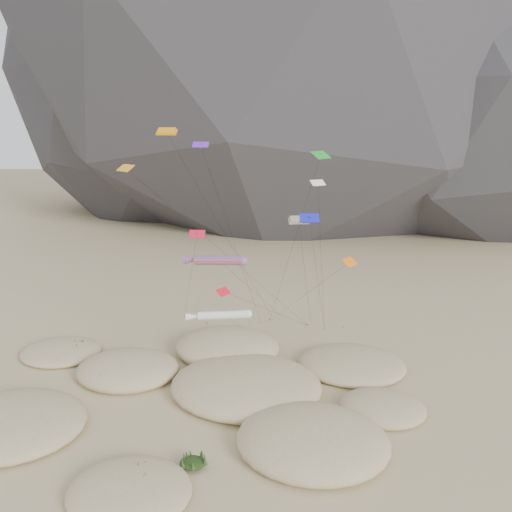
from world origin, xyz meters
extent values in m
plane|color=#CCB789|center=(0.00, 0.00, 0.00)|extent=(500.00, 500.00, 0.00)
ellipsoid|color=black|center=(8.00, 115.00, 60.00)|extent=(191.54, 147.29, 156.00)
ellipsoid|color=#2B2B30|center=(-37.00, 123.00, 44.00)|extent=(136.20, 127.83, 116.00)
ellipsoid|color=black|center=(56.00, 110.00, 38.00)|extent=(130.55, 126.41, 100.00)
ellipsoid|color=#CCB789|center=(-19.65, -4.73, 0.68)|extent=(15.06, 12.80, 3.00)
ellipsoid|color=#CCB789|center=(-4.71, -11.98, 0.47)|extent=(10.30, 8.76, 2.08)
ellipsoid|color=#CCB789|center=(9.99, -3.99, 0.78)|extent=(14.34, 12.19, 3.49)
ellipsoid|color=#CCB789|center=(-12.16, 7.35, 0.69)|extent=(12.27, 10.43, 3.05)
ellipsoid|color=#CCB789|center=(2.48, 5.19, 0.78)|extent=(17.05, 14.49, 3.47)
ellipsoid|color=#CCB789|center=(17.19, 2.89, 0.47)|extent=(9.04, 7.68, 2.08)
ellipsoid|color=#CCB789|center=(-1.27, 14.34, 0.87)|extent=(13.63, 11.58, 3.87)
ellipsoid|color=#CCB789|center=(14.62, 12.18, 0.51)|extent=(13.13, 11.16, 2.28)
ellipsoid|color=#CCB789|center=(-22.70, 11.41, 0.41)|extent=(10.42, 8.86, 1.84)
ellipsoid|color=black|center=(-17.66, -4.98, 0.90)|extent=(2.93, 2.50, 0.88)
ellipsoid|color=black|center=(-16.30, -4.59, 0.80)|extent=(2.27, 1.94, 0.68)
ellipsoid|color=black|center=(-4.06, -10.42, 0.60)|extent=(2.44, 2.09, 0.73)
ellipsoid|color=black|center=(-0.46, -8.05, 0.50)|extent=(2.28, 1.95, 0.69)
ellipsoid|color=black|center=(10.43, -5.03, 1.00)|extent=(3.50, 3.00, 1.05)
ellipsoid|color=black|center=(8.17, -4.89, 0.80)|extent=(2.43, 2.08, 0.73)
ellipsoid|color=black|center=(-12.89, 5.03, 0.80)|extent=(3.02, 2.59, 0.91)
ellipsoid|color=black|center=(-8.92, 7.69, 0.70)|extent=(2.43, 2.08, 0.73)
ellipsoid|color=black|center=(2.46, 5.05, 1.10)|extent=(3.25, 2.78, 0.98)
ellipsoid|color=black|center=(5.44, 6.48, 1.00)|extent=(2.75, 2.35, 0.82)
ellipsoid|color=black|center=(0.35, 3.17, 0.90)|extent=(2.21, 1.89, 0.66)
ellipsoid|color=black|center=(17.34, 2.06, 0.60)|extent=(2.20, 1.88, 0.66)
ellipsoid|color=black|center=(-1.31, 14.69, 1.00)|extent=(2.80, 2.40, 0.84)
ellipsoid|color=black|center=(0.82, 13.00, 0.90)|extent=(2.55, 2.18, 0.77)
ellipsoid|color=black|center=(13.66, 14.49, 0.70)|extent=(2.17, 1.86, 0.65)
ellipsoid|color=black|center=(11.64, 11.47, 0.60)|extent=(1.95, 1.67, 0.59)
ellipsoid|color=black|center=(-20.77, 12.47, 0.50)|extent=(2.03, 1.74, 0.61)
ellipsoid|color=black|center=(-21.40, 8.83, 0.40)|extent=(1.70, 1.45, 0.51)
cylinder|color=#3F2D1E|center=(-0.43, 22.45, 0.15)|extent=(0.08, 0.08, 0.30)
cylinder|color=#3F2D1E|center=(1.96, 24.78, 0.15)|extent=(0.08, 0.08, 0.30)
cylinder|color=#3F2D1E|center=(3.23, 25.98, 0.15)|extent=(0.08, 0.08, 0.30)
cylinder|color=#3F2D1E|center=(8.98, 24.67, 0.15)|extent=(0.08, 0.08, 0.30)
cylinder|color=#3F2D1E|center=(11.46, 23.82, 0.15)|extent=(0.08, 0.08, 0.30)
cylinder|color=#3F2D1E|center=(-5.93, 23.53, 0.15)|extent=(0.08, 0.08, 0.30)
cylinder|color=#3F2D1E|center=(14.15, 24.52, 0.15)|extent=(0.08, 0.08, 0.30)
cylinder|color=#3F2D1E|center=(-10.00, 25.79, 0.15)|extent=(0.08, 0.08, 0.30)
cylinder|color=orange|center=(-1.74, 12.23, 13.23)|extent=(6.51, 2.87, 1.82)
sphere|color=orange|center=(1.32, 11.37, 13.49)|extent=(1.22, 1.22, 1.22)
cone|color=orange|center=(-5.10, 13.19, 12.92)|extent=(2.82, 1.73, 1.31)
cylinder|color=black|center=(1.92, 19.44, 6.62)|extent=(7.34, 14.43, 13.25)
cylinder|color=silver|center=(-0.27, 6.58, 8.54)|extent=(5.67, 1.11, 1.28)
sphere|color=silver|center=(2.52, 6.68, 8.76)|extent=(0.94, 0.94, 0.94)
cone|color=silver|center=(-3.34, 6.46, 8.26)|extent=(2.31, 0.89, 0.96)
cylinder|color=black|center=(0.36, 13.75, 4.27)|extent=(1.29, 14.37, 8.56)
cube|color=orange|center=(-7.82, 13.42, 28.16)|extent=(2.42, 1.02, 0.72)
cube|color=orange|center=(-7.82, 13.42, 28.34)|extent=(2.06, 0.80, 0.70)
cylinder|color=black|center=(-2.28, 20.66, 14.08)|extent=(11.11, 14.52, 28.17)
cube|color=#FF361A|center=(7.85, 8.72, 18.99)|extent=(2.45, 1.46, 0.64)
cube|color=#FF361A|center=(7.85, 8.72, 19.20)|extent=(2.07, 1.18, 0.63)
cylinder|color=black|center=(8.70, 16.85, 9.50)|extent=(1.72, 16.28, 19.01)
cube|color=orange|center=(13.46, 8.23, 14.66)|extent=(1.86, 2.18, 0.75)
cube|color=orange|center=(13.46, 8.23, 14.51)|extent=(0.31, 0.32, 0.66)
cylinder|color=black|center=(8.34, 17.10, 7.36)|extent=(10.26, 17.77, 14.63)
cube|color=#6421C1|center=(-3.80, 13.22, 26.78)|extent=(1.94, 1.16, 0.63)
cube|color=#6421C1|center=(-3.80, 13.22, 26.63)|extent=(0.24, 0.17, 0.65)
cylinder|color=black|center=(-0.92, 19.00, 13.41)|extent=(5.79, 11.59, 26.74)
cube|color=red|center=(0.12, 4.98, 11.86)|extent=(1.48, 1.76, 0.68)
cube|color=red|center=(0.12, 4.98, 11.71)|extent=(0.30, 0.28, 0.53)
cylinder|color=black|center=(4.55, 14.83, 5.96)|extent=(8.89, 19.71, 11.83)
cube|color=red|center=(-4.17, 11.61, 16.56)|extent=(1.91, 0.98, 0.80)
cube|color=red|center=(-4.17, 11.61, 16.41)|extent=(0.24, 0.28, 0.63)
cylinder|color=black|center=(-7.08, 18.70, 8.31)|extent=(5.85, 14.20, 16.53)
cube|color=orange|center=(-11.80, 10.12, 24.31)|extent=(2.36, 2.06, 0.71)
cube|color=orange|center=(-11.80, 10.12, 24.16)|extent=(0.31, 0.29, 0.72)
cylinder|color=black|center=(-1.41, 17.40, 12.18)|extent=(20.81, 14.58, 24.27)
cube|color=white|center=(9.78, 14.29, 22.46)|extent=(1.93, 1.62, 0.61)
cube|color=white|center=(9.78, 14.29, 22.31)|extent=(0.26, 0.25, 0.59)
cylinder|color=black|center=(10.62, 19.06, 11.26)|extent=(1.71, 9.56, 22.42)
cube|color=#161ABE|center=(8.98, 8.90, 19.29)|extent=(2.24, 1.34, 0.81)
cube|color=#161ABE|center=(8.98, 8.90, 19.14)|extent=(0.28, 0.26, 0.73)
cylinder|color=black|center=(10.22, 16.36, 9.67)|extent=(2.51, 14.95, 19.26)
cube|color=green|center=(10.04, 15.77, 25.55)|extent=(2.54, 2.71, 0.85)
cube|color=green|center=(10.04, 15.77, 25.40)|extent=(0.35, 0.36, 0.84)
cylinder|color=black|center=(6.63, 20.87, 12.80)|extent=(6.84, 10.24, 25.51)
camera|label=1|loc=(9.49, -44.47, 29.51)|focal=35.00mm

